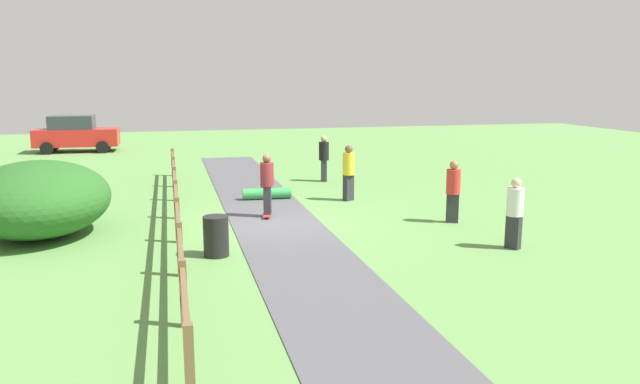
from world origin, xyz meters
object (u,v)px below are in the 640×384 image
at_px(skater_fallen, 267,193).
at_px(bystander_black, 324,156).
at_px(trash_bin, 216,236).
at_px(parked_car_red, 76,134).
at_px(skater_riding, 267,182).
at_px(bystander_red, 453,189).
at_px(bush_large, 38,199).
at_px(skateboard_loose, 266,187).
at_px(bystander_white, 515,210).
at_px(bystander_yellow, 349,170).

bearing_deg(skater_fallen, bystander_black, 47.26).
bearing_deg(trash_bin, parked_car_red, 105.09).
relative_size(skater_riding, bystander_red, 1.05).
bearing_deg(bush_large, skater_fallen, 26.84).
relative_size(bush_large, skateboard_loose, 5.12).
distance_m(skater_fallen, bystander_black, 3.98).
distance_m(skater_riding, parked_car_red, 19.04).
bearing_deg(bystander_black, parked_car_red, 130.66).
relative_size(skater_fallen, bystander_black, 0.90).
relative_size(trash_bin, bystander_red, 0.53).
relative_size(bystander_red, bystander_white, 1.03).
xyz_separation_m(bystander_red, bystander_white, (0.22, -2.68, -0.03)).
bearing_deg(parked_car_red, skateboard_loose, -59.10).
relative_size(bush_large, bystander_black, 2.39).
xyz_separation_m(bystander_black, parked_car_red, (-10.41, 12.12, -0.00)).
height_order(skater_riding, bystander_white, skater_riding).
xyz_separation_m(skater_riding, bystander_white, (4.99, -4.51, -0.10)).
height_order(skater_riding, bystander_red, skater_riding).
distance_m(bystander_black, bystander_yellow, 3.71).
distance_m(bush_large, bystander_yellow, 9.04).
xyz_separation_m(bush_large, bystander_red, (10.61, -1.25, 0.00)).
height_order(bystander_yellow, parked_car_red, parked_car_red).
xyz_separation_m(bush_large, bystander_yellow, (8.73, 2.31, 0.05)).
bearing_deg(skater_fallen, bush_large, -153.16).
relative_size(skater_riding, skateboard_loose, 2.19).
height_order(trash_bin, skateboard_loose, trash_bin).
height_order(trash_bin, bystander_black, bystander_black).
bearing_deg(skater_fallen, bystander_red, -45.05).
distance_m(bystander_black, bystander_white, 10.14).
bearing_deg(trash_bin, bush_large, 145.18).
relative_size(skateboard_loose, bystander_white, 0.49).
bearing_deg(bystander_black, bystander_white, -78.89).
distance_m(skater_fallen, skateboard_loose, 1.68).
relative_size(bystander_white, parked_car_red, 0.39).
bearing_deg(skateboard_loose, bystander_black, 26.52).
xyz_separation_m(bystander_yellow, parked_car_red, (-10.27, 15.83, -0.03)).
bearing_deg(bystander_black, trash_bin, -118.05).
height_order(skateboard_loose, bystander_black, bystander_black).
relative_size(skater_fallen, skateboard_loose, 1.93).
height_order(skater_fallen, bystander_white, bystander_white).
height_order(bush_large, bystander_black, bush_large).
bearing_deg(bystander_red, parked_car_red, 122.06).
bearing_deg(parked_car_red, bush_large, -85.18).
xyz_separation_m(bush_large, bystander_white, (10.83, -3.93, -0.03)).
bearing_deg(skater_riding, bystander_white, -42.06).
bearing_deg(bystander_white, bystander_black, 101.11).
bearing_deg(bystander_yellow, skateboard_loose, 132.49).
relative_size(trash_bin, skater_fallen, 0.57).
height_order(bush_large, trash_bin, bush_large).
bearing_deg(bystander_yellow, skater_fallen, 161.57).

